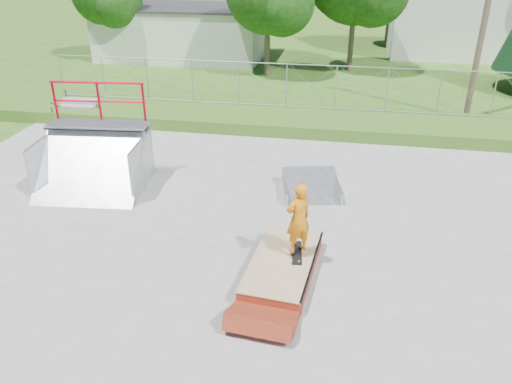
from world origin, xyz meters
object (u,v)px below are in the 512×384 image
at_px(grind_box, 283,267).
at_px(quarter_pipe, 88,144).
at_px(flat_bank_ramp, 311,187).
at_px(skater, 298,221).

bearing_deg(grind_box, quarter_pipe, 157.30).
xyz_separation_m(grind_box, quarter_pipe, (-6.08, 3.24, 1.28)).
relative_size(quarter_pipe, flat_bank_ramp, 1.73).
bearing_deg(quarter_pipe, flat_bank_ramp, 2.10).
relative_size(grind_box, flat_bank_ramp, 1.66).
bearing_deg(skater, quarter_pipe, -64.06).
height_order(grind_box, quarter_pipe, quarter_pipe).
distance_m(quarter_pipe, flat_bank_ramp, 6.56).
height_order(quarter_pipe, flat_bank_ramp, quarter_pipe).
relative_size(grind_box, quarter_pipe, 0.96).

